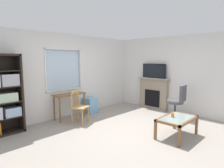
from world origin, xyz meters
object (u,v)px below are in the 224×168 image
at_px(tv, 154,71).
at_px(office_chair, 178,100).
at_px(sippy_cup, 173,115).
at_px(wooden_chair, 79,106).
at_px(bookshelf, 0,97).
at_px(fireplace, 154,93).
at_px(desk_under_window, 69,98).
at_px(coffee_table, 177,120).
at_px(plastic_drawer_unit, 90,105).

relative_size(tv, office_chair, 0.89).
xyz_separation_m(tv, sippy_cup, (-1.82, -1.64, -0.85)).
distance_m(wooden_chair, sippy_cup, 2.47).
relative_size(bookshelf, sippy_cup, 20.93).
distance_m(tv, office_chair, 1.44).
bearing_deg(bookshelf, fireplace, -15.83).
relative_size(desk_under_window, sippy_cup, 10.47).
distance_m(wooden_chair, coffee_table, 2.57).
bearing_deg(coffee_table, wooden_chair, 111.68).
relative_size(wooden_chair, tv, 1.01).
xyz_separation_m(desk_under_window, tv, (2.71, -1.17, 0.74)).
xyz_separation_m(plastic_drawer_unit, fireplace, (1.90, -1.22, 0.30)).
bearing_deg(office_chair, tv, 69.04).
relative_size(office_chair, coffee_table, 1.02).
height_order(coffee_table, sippy_cup, sippy_cup).
height_order(tv, sippy_cup, tv).
bearing_deg(fireplace, plastic_drawer_unit, 147.27).
bearing_deg(tv, desk_under_window, 156.56).
xyz_separation_m(wooden_chair, tv, (2.75, -0.66, 0.89)).
relative_size(bookshelf, fireplace, 1.62).
xyz_separation_m(bookshelf, sippy_cup, (2.68, -2.92, -0.40)).
bearing_deg(sippy_cup, wooden_chair, 112.03).
height_order(tv, office_chair, tv).
bearing_deg(desk_under_window, plastic_drawer_unit, 3.48).
bearing_deg(sippy_cup, office_chair, 20.37).
relative_size(desk_under_window, wooden_chair, 1.05).
distance_m(bookshelf, plastic_drawer_unit, 2.70).
xyz_separation_m(fireplace, office_chair, (-0.45, -1.12, 0.00)).
relative_size(fireplace, office_chair, 1.17).
height_order(fireplace, sippy_cup, fireplace).
bearing_deg(office_chair, wooden_chair, 142.64).
relative_size(bookshelf, wooden_chair, 2.09).
xyz_separation_m(desk_under_window, wooden_chair, (-0.04, -0.52, -0.15)).
height_order(wooden_chair, plastic_drawer_unit, wooden_chair).
height_order(bookshelf, sippy_cup, bookshelf).
height_order(office_chair, sippy_cup, office_chair).
bearing_deg(bookshelf, sippy_cup, -47.41).
distance_m(plastic_drawer_unit, coffee_table, 2.96).
xyz_separation_m(fireplace, tv, (-0.02, 0.00, 0.80)).
height_order(desk_under_window, tv, tv).
bearing_deg(wooden_chair, bookshelf, 160.37).
distance_m(tv, sippy_cup, 2.60).
relative_size(desk_under_window, coffee_table, 0.97).
bearing_deg(desk_under_window, bookshelf, 176.53).
bearing_deg(plastic_drawer_unit, desk_under_window, -176.52).
bearing_deg(office_chair, sippy_cup, -159.63).
height_order(desk_under_window, fireplace, fireplace).
distance_m(bookshelf, sippy_cup, 3.98).
distance_m(desk_under_window, wooden_chair, 0.54).
xyz_separation_m(bookshelf, tv, (4.51, -1.28, 0.46)).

